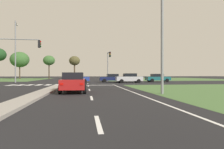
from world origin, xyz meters
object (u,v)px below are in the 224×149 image
car_navy_third (112,78)px  car_red_fifth (74,82)px  treeline_fourth (75,61)px  pedestrian_at_median (71,75)px  traffic_signal_far_right (109,61)px  treeline_second (20,60)px  treeline_third (49,61)px  car_teal_sixth (158,78)px  street_lamp_near (163,22)px  car_blue_second (76,78)px  street_lamp_second (16,48)px  car_silver_near (129,78)px  traffic_signal_near_left (13,52)px  car_grey_fourth (67,76)px

car_navy_third → car_red_fifth: 19.46m
treeline_fourth → car_red_fifth: bearing=-87.0°
pedestrian_at_median → treeline_fourth: bearing=120.1°
traffic_signal_far_right → treeline_second: treeline_second is taller
treeline_second → treeline_third: bearing=-9.1°
car_red_fifth → car_teal_sixth: bearing=52.6°
street_lamp_near → pedestrian_at_median: street_lamp_near is taller
traffic_signal_far_right → car_blue_second: bearing=-141.2°
car_blue_second → treeline_third: size_ratio=0.62×
pedestrian_at_median → treeline_fourth: (-0.07, 16.04, 4.47)m
car_teal_sixth → treeline_third: treeline_third is taller
car_blue_second → street_lamp_second: size_ratio=0.42×
street_lamp_second → pedestrian_at_median: size_ratio=6.32×
car_teal_sixth → treeline_second: (-32.80, 27.57, 5.08)m
traffic_signal_far_right → street_lamp_near: street_lamp_near is taller
car_blue_second → street_lamp_near: 20.76m
car_silver_near → traffic_signal_far_right: size_ratio=0.76×
street_lamp_second → car_red_fifth: bearing=-60.7°
car_teal_sixth → traffic_signal_near_left: size_ratio=0.73×
car_grey_fourth → traffic_signal_near_left: bearing=84.7°
car_grey_fourth → car_blue_second: bearing=98.4°
car_teal_sixth → treeline_third: (-23.99, 26.16, 4.79)m
treeline_fourth → car_navy_third: bearing=-73.8°
traffic_signal_far_right → street_lamp_second: size_ratio=0.55×
traffic_signal_far_right → street_lamp_second: 16.54m
pedestrian_at_median → treeline_second: size_ratio=0.20×
car_blue_second → street_lamp_near: (7.09, -19.00, 4.46)m
car_blue_second → car_grey_fourth: car_grey_fourth is taller
car_blue_second → treeline_second: 34.68m
car_silver_near → pedestrian_at_median: pedestrian_at_median is taller
traffic_signal_near_left → pedestrian_at_median: (5.55, 20.50, -3.02)m
car_blue_second → traffic_signal_near_left: size_ratio=0.73×
car_silver_near → car_teal_sixth: 6.49m
car_teal_sixth → car_navy_third: bearing=-91.1°
street_lamp_second → street_lamp_near: bearing=-50.9°
car_blue_second → traffic_signal_far_right: traffic_signal_far_right is taller
car_blue_second → car_teal_sixth: car_blue_second is taller
pedestrian_at_median → car_navy_third: bearing=-25.8°
car_teal_sixth → traffic_signal_near_left: bearing=-68.6°
traffic_signal_far_right → traffic_signal_near_left: bearing=-138.3°
street_lamp_second → treeline_third: street_lamp_second is taller
traffic_signal_far_right → car_grey_fourth: bearing=113.4°
car_red_fifth → car_navy_third: bearing=73.2°
car_silver_near → treeline_second: (-26.85, 30.17, 5.05)m
traffic_signal_near_left → traffic_signal_far_right: 17.84m
car_silver_near → car_red_fifth: car_silver_near is taller
car_silver_near → treeline_third: (-18.04, 28.76, 4.76)m
car_red_fifth → street_lamp_second: street_lamp_second is taller
car_navy_third → treeline_fourth: bearing=16.2°
street_lamp_near → treeline_second: 54.33m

